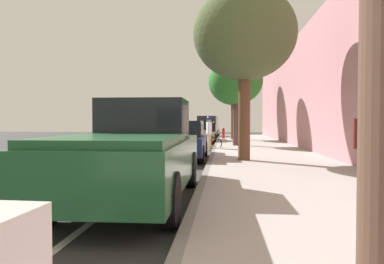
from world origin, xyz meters
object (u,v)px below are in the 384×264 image
street_tree_corner (234,82)px  parked_pickup_green_second (136,153)px  street_tree_mid_block (245,35)px  parked_sedan_dark_blue_mid (182,140)px  bicycle_at_curb (206,143)px  street_tree_far_end (237,82)px  parked_suv_silver_farthest (208,126)px  pedestrian_on_phone (371,143)px  fire_hydrant (223,133)px  cyclist_with_backpack (210,129)px  parked_sedan_tan_far (203,132)px

street_tree_corner → parked_pickup_green_second: bearing=-96.4°
street_tree_mid_block → street_tree_corner: street_tree_corner is taller
parked_sedan_dark_blue_mid → bicycle_at_curb: bearing=82.1°
street_tree_far_end → parked_suv_silver_farthest: bearing=99.5°
pedestrian_on_phone → fire_hydrant: 22.18m
cyclist_with_backpack → street_tree_mid_block: size_ratio=0.30×
pedestrian_on_phone → bicycle_at_curb: bearing=106.8°
bicycle_at_curb → parked_pickup_green_second: bearing=-93.3°
parked_sedan_tan_far → street_tree_corner: (2.20, 1.70, 3.72)m
street_tree_mid_block → street_tree_corner: (0.00, 14.97, -0.03)m
parked_suv_silver_farthest → street_tree_mid_block: bearing=-84.0°
parked_suv_silver_farthest → cyclist_with_backpack: bearing=-87.1°
parked_pickup_green_second → fire_hydrant: parked_pickup_green_second is taller
bicycle_at_curb → pedestrian_on_phone: pedestrian_on_phone is taller
street_tree_mid_block → street_tree_far_end: size_ratio=1.21×
parked_sedan_dark_blue_mid → cyclist_with_backpack: bearing=78.5°
parked_pickup_green_second → fire_hydrant: bearing=85.9°
fire_hydrant → parked_sedan_tan_far: bearing=-117.3°
street_tree_far_end → street_tree_corner: street_tree_corner is taller
parked_suv_silver_farthest → street_tree_corner: (2.21, -6.13, 3.44)m
cyclist_with_backpack → street_tree_mid_block: bearing=-76.0°
parked_suv_silver_farthest → street_tree_mid_block: street_tree_mid_block is taller
cyclist_with_backpack → street_tree_far_end: (1.43, 2.28, 2.65)m
parked_pickup_green_second → parked_suv_silver_farthest: parked_suv_silver_farthest is taller
street_tree_mid_block → pedestrian_on_phone: street_tree_mid_block is taller
parked_sedan_tan_far → street_tree_corner: bearing=37.7°
street_tree_far_end → fire_hydrant: street_tree_far_end is taller
cyclist_with_backpack → street_tree_corner: (1.43, 9.27, 3.38)m
parked_sedan_dark_blue_mid → street_tree_mid_block: size_ratio=0.74×
parked_sedan_dark_blue_mid → parked_sedan_tan_far: (0.12, 11.98, 0.00)m
parked_pickup_green_second → fire_hydrant: 22.29m
bicycle_at_curb → street_tree_mid_block: 7.59m
street_tree_corner → fire_hydrant: street_tree_corner is taller
street_tree_corner → fire_hydrant: 4.12m
street_tree_mid_block → pedestrian_on_phone: 7.12m
street_tree_mid_block → street_tree_far_end: bearing=90.0°
street_tree_mid_block → fire_hydrant: bearing=92.7°
bicycle_at_curb → parked_sedan_tan_far: bearing=94.5°
parked_sedan_dark_blue_mid → street_tree_mid_block: street_tree_mid_block is taller
parked_sedan_dark_blue_mid → street_tree_far_end: street_tree_far_end is taller
bicycle_at_curb → pedestrian_on_phone: size_ratio=1.01×
street_tree_mid_block → fire_hydrant: street_tree_mid_block is taller
parked_pickup_green_second → parked_sedan_tan_far: parked_pickup_green_second is taller
cyclist_with_backpack → street_tree_corner: size_ratio=0.29×
pedestrian_on_phone → parked_sedan_tan_far: bearing=102.3°
parked_sedan_dark_blue_mid → bicycle_at_curb: parked_sedan_dark_blue_mid is taller
parked_sedan_dark_blue_mid → street_tree_far_end: bearing=70.9°
parked_sedan_dark_blue_mid → pedestrian_on_phone: 8.41m
street_tree_corner → bicycle_at_curb: bearing=-100.6°
parked_sedan_dark_blue_mid → street_tree_corner: (2.32, 13.69, 3.72)m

